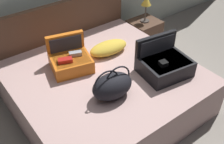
{
  "coord_description": "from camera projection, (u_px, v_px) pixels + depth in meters",
  "views": [
    {
      "loc": [
        -1.39,
        -1.57,
        2.35
      ],
      "look_at": [
        0.0,
        0.26,
        0.58
      ],
      "focal_mm": 43.86,
      "sensor_mm": 36.0,
      "label": 1
    }
  ],
  "objects": [
    {
      "name": "pillow_near_headboard",
      "position": [
        108.0,
        48.0,
        3.33
      ],
      "size": [
        0.52,
        0.28,
        0.14
      ],
      "primitive_type": "ellipsoid",
      "rotation": [
        0.0,
        0.0,
        -0.06
      ],
      "color": "gold",
      "rests_on": "bed"
    },
    {
      "name": "nightstand",
      "position": [
        144.0,
        34.0,
        4.24
      ],
      "size": [
        0.44,
        0.4,
        0.45
      ],
      "primitive_type": "cube",
      "color": "#4C3323",
      "rests_on": "ground"
    },
    {
      "name": "bed",
      "position": [
        105.0,
        89.0,
        3.19
      ],
      "size": [
        1.95,
        1.88,
        0.48
      ],
      "primitive_type": "cube",
      "color": "#BC9993",
      "rests_on": "ground"
    },
    {
      "name": "hard_case_large",
      "position": [
        164.0,
        64.0,
        2.98
      ],
      "size": [
        0.57,
        0.5,
        0.38
      ],
      "rotation": [
        0.0,
        0.0,
        -0.14
      ],
      "color": "black",
      "rests_on": "bed"
    },
    {
      "name": "table_lamp",
      "position": [
        146.0,
        3.0,
        3.93
      ],
      "size": [
        0.14,
        0.14,
        0.39
      ],
      "color": "#3F3833",
      "rests_on": "nightstand"
    },
    {
      "name": "duffel_bag",
      "position": [
        112.0,
        86.0,
        2.67
      ],
      "size": [
        0.45,
        0.31,
        0.34
      ],
      "rotation": [
        0.0,
        0.0,
        -0.09
      ],
      "color": "black",
      "rests_on": "bed"
    },
    {
      "name": "headboard",
      "position": [
        61.0,
        37.0,
        3.66
      ],
      "size": [
        1.98,
        0.08,
        0.97
      ],
      "primitive_type": "cube",
      "color": "#4C3323",
      "rests_on": "ground"
    },
    {
      "name": "hard_case_medium",
      "position": [
        70.0,
        60.0,
        3.07
      ],
      "size": [
        0.52,
        0.5,
        0.35
      ],
      "rotation": [
        0.0,
        0.0,
        -0.25
      ],
      "color": "#D16619",
      "rests_on": "bed"
    },
    {
      "name": "ground_plane",
      "position": [
        126.0,
        124.0,
        3.09
      ],
      "size": [
        12.0,
        12.0,
        0.0
      ],
      "primitive_type": "plane",
      "color": "gray"
    }
  ]
}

